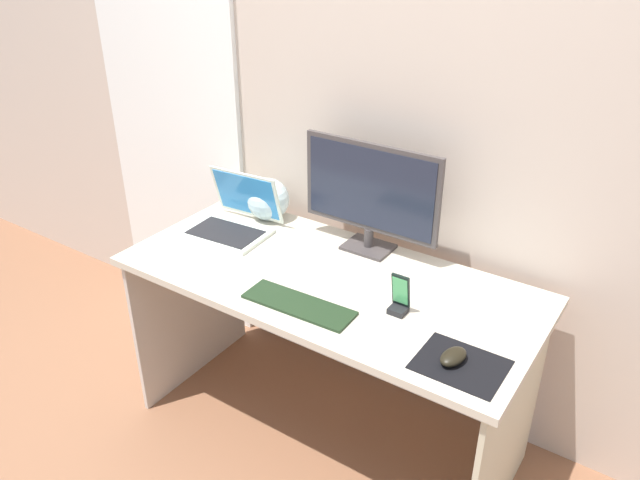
# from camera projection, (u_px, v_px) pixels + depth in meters

# --- Properties ---
(ground_plane) EXTENTS (8.00, 8.00, 0.00)m
(ground_plane) POSITION_uv_depth(u_px,v_px,m) (326.00, 431.00, 2.55)
(ground_plane) COLOR brown
(wall_back) EXTENTS (6.00, 0.04, 2.50)m
(wall_back) POSITION_uv_depth(u_px,v_px,m) (391.00, 106.00, 2.27)
(wall_back) COLOR #C1AE9E
(wall_back) RESTS_ON ground_plane
(door_left) EXTENTS (0.82, 0.02, 2.02)m
(door_left) POSITION_uv_depth(u_px,v_px,m) (172.00, 120.00, 2.91)
(door_left) COLOR white
(door_left) RESTS_ON ground_plane
(desk) EXTENTS (1.49, 0.68, 0.74)m
(desk) POSITION_uv_depth(u_px,v_px,m) (327.00, 311.00, 2.27)
(desk) COLOR beige
(desk) RESTS_ON ground_plane
(monitor) EXTENTS (0.55, 0.14, 0.42)m
(monitor) POSITION_uv_depth(u_px,v_px,m) (370.00, 193.00, 2.27)
(monitor) COLOR #3E3838
(monitor) RESTS_ON desk
(laptop) EXTENTS (0.33, 0.31, 0.23)m
(laptop) POSITION_uv_depth(u_px,v_px,m) (234.00, 220.00, 2.50)
(laptop) COLOR white
(laptop) RESTS_ON desk
(fishbowl) EXTENTS (0.18, 0.18, 0.18)m
(fishbowl) POSITION_uv_depth(u_px,v_px,m) (268.00, 199.00, 2.58)
(fishbowl) COLOR silver
(fishbowl) RESTS_ON desk
(keyboard_external) EXTENTS (0.39, 0.14, 0.01)m
(keyboard_external) POSITION_uv_depth(u_px,v_px,m) (299.00, 305.00, 2.04)
(keyboard_external) COLOR #1C2F1A
(keyboard_external) RESTS_ON desk
(mousepad) EXTENTS (0.25, 0.20, 0.00)m
(mousepad) POSITION_uv_depth(u_px,v_px,m) (460.00, 365.00, 1.78)
(mousepad) COLOR black
(mousepad) RESTS_ON desk
(mouse) EXTENTS (0.08, 0.11, 0.04)m
(mouse) POSITION_uv_depth(u_px,v_px,m) (453.00, 357.00, 1.78)
(mouse) COLOR black
(mouse) RESTS_ON mousepad
(phone_in_dock) EXTENTS (0.06, 0.05, 0.14)m
(phone_in_dock) POSITION_uv_depth(u_px,v_px,m) (400.00, 299.00, 1.99)
(phone_in_dock) COLOR black
(phone_in_dock) RESTS_ON desk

